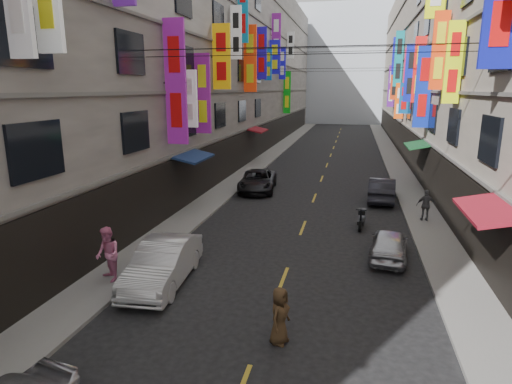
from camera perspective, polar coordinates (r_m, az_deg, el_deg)
The scene contains 17 objects.
sidewalk_left at distance 39.22m, azimuth 0.64°, elevation 4.02°, with size 2.00×90.00×0.12m, color slate.
sidewalk_right at distance 38.55m, azimuth 18.38°, elevation 3.16°, with size 2.00×90.00×0.12m, color slate.
building_row_left at distance 40.47m, azimuth -8.05°, elevation 17.58°, with size 10.14×90.00×19.00m.
building_row_right at distance 39.16m, azimuth 28.56°, elevation 16.27°, with size 10.14×90.00×19.00m.
haze_block at distance 87.94m, azimuth 11.89°, elevation 16.19°, with size 18.00×8.00×22.00m, color #AFB8C4.
shop_signage at distance 30.85m, azimuth 8.95°, elevation 18.04°, with size 14.00×55.00×11.84m.
street_awnings at distance 22.36m, azimuth 3.86°, elevation 4.35°, with size 13.99×35.20×0.41m.
overhead_cables at distance 25.99m, azimuth 8.43°, elevation 18.36°, with size 14.00×38.04×1.24m.
lane_markings at distance 35.48m, azimuth 9.12°, elevation 2.74°, with size 0.12×80.20×0.01m.
scooter_far_right at distance 21.38m, azimuth 13.87°, elevation -3.49°, with size 0.50×1.80×1.14m.
car_left_mid at distance 15.23m, azimuth -12.32°, elevation -9.24°, with size 1.58×4.53×1.49m, color silver.
car_left_far at distance 28.21m, azimuth 0.23°, elevation 1.51°, with size 2.23×4.85×1.35m, color black.
car_right_mid at distance 17.84m, azimuth 17.32°, elevation -6.64°, with size 1.41×3.50×1.19m, color #B3B3B8.
car_right_far at distance 26.72m, azimuth 16.44°, elevation 0.33°, with size 1.49×4.27×1.41m, color #25252C.
pedestrian_lfar at distance 15.60m, azimuth -19.17°, elevation -7.85°, with size 0.93×0.63×1.90m, color pink.
pedestrian_rfar at distance 22.99m, azimuth 21.73°, elevation -1.65°, with size 0.93×0.53×1.59m, color #565659.
pedestrian_crossing at distance 11.68m, azimuth 3.18°, elevation -16.14°, with size 0.77×0.52×1.57m, color #432F1B.
Camera 1 is at (2.18, 4.20, 6.57)m, focal length 30.00 mm.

